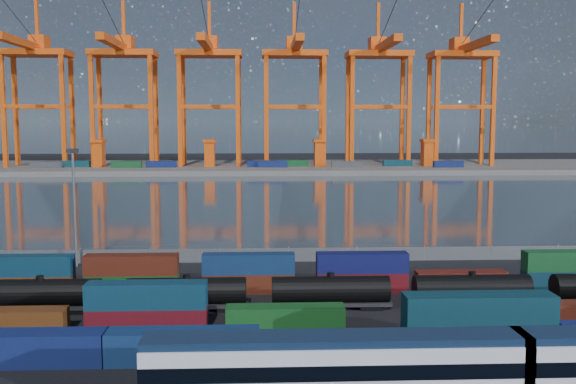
{
  "coord_description": "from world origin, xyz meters",
  "views": [
    {
      "loc": [
        -3.92,
        -63.68,
        20.3
      ],
      "look_at": [
        0.0,
        30.0,
        10.0
      ],
      "focal_mm": 40.0,
      "sensor_mm": 36.0,
      "label": 1
    }
  ],
  "objects": [
    {
      "name": "yard_light_mast",
      "position": [
        -30.0,
        26.0,
        9.3
      ],
      "size": [
        1.6,
        0.4,
        16.6
      ],
      "color": "slate",
      "rests_on": "ground"
    },
    {
      "name": "container_row_south",
      "position": [
        -15.35,
        -10.87,
        2.34
      ],
      "size": [
        141.11,
        2.64,
        5.62
      ],
      "color": "#383B3C",
      "rests_on": "ground"
    },
    {
      "name": "container_row_mid",
      "position": [
        11.22,
        -3.07,
        1.66
      ],
      "size": [
        140.62,
        2.34,
        4.99
      ],
      "color": "#444749",
      "rests_on": "ground"
    },
    {
      "name": "harbor_water",
      "position": [
        0.0,
        105.0,
        0.01
      ],
      "size": [
        700.0,
        700.0,
        0.0
      ],
      "primitive_type": "plane",
      "color": "#2C3740",
      "rests_on": "ground"
    },
    {
      "name": "distant_mountains",
      "position": [
        63.02,
        1600.0,
        220.29
      ],
      "size": [
        2470.0,
        1100.0,
        520.0
      ],
      "color": "#1E2630",
      "rests_on": "ground"
    },
    {
      "name": "quay_containers",
      "position": [
        -11.0,
        195.46,
        3.3
      ],
      "size": [
        172.58,
        10.99,
        2.6
      ],
      "color": "navy",
      "rests_on": "far_quay"
    },
    {
      "name": "tanker_string",
      "position": [
        11.28,
        3.9,
        2.03
      ],
      "size": [
        121.68,
        2.83,
        4.05
      ],
      "color": "black",
      "rests_on": "ground"
    },
    {
      "name": "straddle_carriers",
      "position": [
        -2.5,
        200.0,
        7.82
      ],
      "size": [
        140.0,
        7.0,
        11.1
      ],
      "color": "#EE5210",
      "rests_on": "far_quay"
    },
    {
      "name": "ground",
      "position": [
        0.0,
        0.0,
        0.0
      ],
      "size": [
        700.0,
        700.0,
        0.0
      ],
      "primitive_type": "plane",
      "color": "black",
      "rests_on": "ground"
    },
    {
      "name": "container_row_north",
      "position": [
        -4.04,
        11.16,
        2.07
      ],
      "size": [
        128.25,
        2.22,
        4.73
      ],
      "color": "navy",
      "rests_on": "ground"
    },
    {
      "name": "far_quay",
      "position": [
        0.0,
        210.0,
        1.0
      ],
      "size": [
        700.0,
        70.0,
        2.0
      ],
      "primitive_type": "cube",
      "color": "#514F4C",
      "rests_on": "ground"
    },
    {
      "name": "gantry_cranes",
      "position": [
        -7.5,
        203.16,
        42.51
      ],
      "size": [
        201.67,
        51.21,
        69.35
      ],
      "color": "#EE5210",
      "rests_on": "ground"
    },
    {
      "name": "waterfront_fence",
      "position": [
        -0.0,
        28.0,
        1.0
      ],
      "size": [
        160.12,
        0.12,
        2.2
      ],
      "color": "#595B5E",
      "rests_on": "ground"
    }
  ]
}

